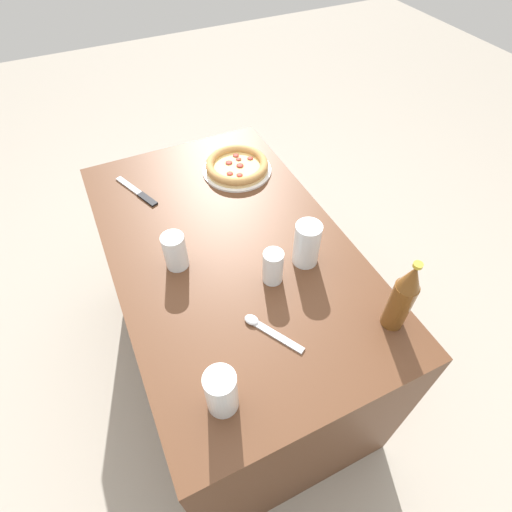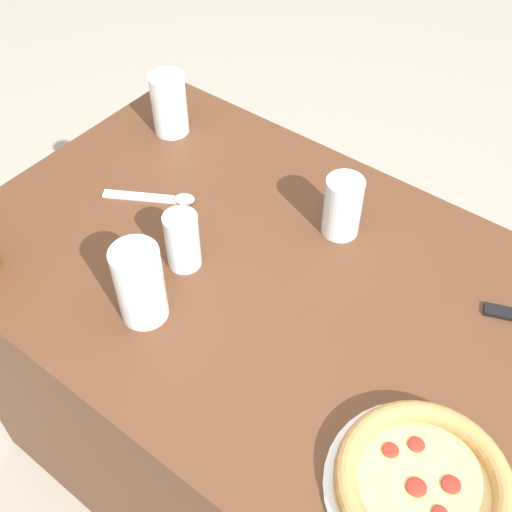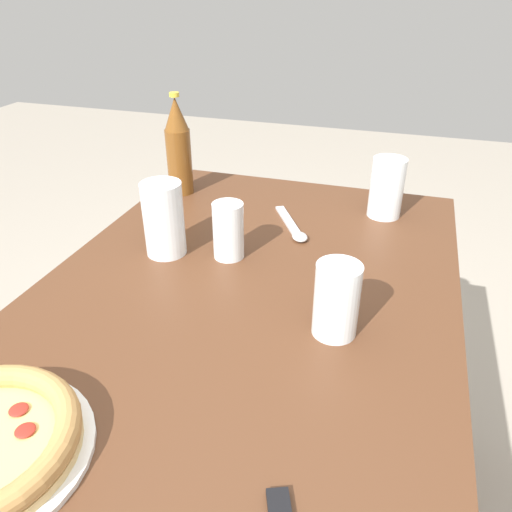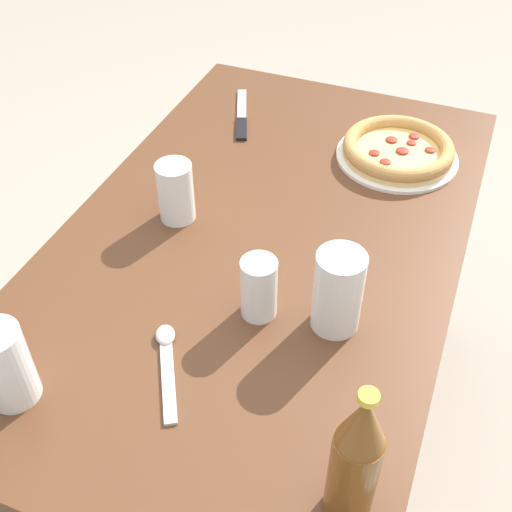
% 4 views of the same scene
% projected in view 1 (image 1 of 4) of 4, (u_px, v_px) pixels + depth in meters
% --- Properties ---
extents(ground_plane, '(8.00, 8.00, 0.00)m').
position_uv_depth(ground_plane, '(237.00, 355.00, 1.91)').
color(ground_plane, '#A89E8E').
extents(table, '(1.27, 0.76, 0.78)m').
position_uv_depth(table, '(233.00, 310.00, 1.62)').
color(table, '#56331E').
rests_on(table, ground_plane).
extents(pizza_margherita, '(0.27, 0.27, 0.05)m').
position_uv_depth(pizza_margherita, '(237.00, 166.00, 1.58)').
color(pizza_margherita, white).
rests_on(pizza_margherita, table).
extents(glass_cola, '(0.08, 0.08, 0.14)m').
position_uv_depth(glass_cola, '(222.00, 393.00, 0.93)').
color(glass_cola, white).
rests_on(glass_cola, table).
extents(glass_water, '(0.06, 0.06, 0.12)m').
position_uv_depth(glass_water, '(273.00, 268.00, 1.20)').
color(glass_water, white).
rests_on(glass_water, table).
extents(glass_mango_juice, '(0.07, 0.07, 0.12)m').
position_uv_depth(glass_mango_juice, '(175.00, 253.00, 1.23)').
color(glass_mango_juice, white).
rests_on(glass_mango_juice, table).
extents(glass_red_wine, '(0.08, 0.08, 0.15)m').
position_uv_depth(glass_red_wine, '(307.00, 245.00, 1.23)').
color(glass_red_wine, white).
rests_on(glass_red_wine, table).
extents(beer_bottle, '(0.06, 0.06, 0.26)m').
position_uv_depth(beer_bottle, '(403.00, 297.00, 1.04)').
color(beer_bottle, brown).
rests_on(beer_bottle, table).
extents(knife, '(0.23, 0.11, 0.01)m').
position_uv_depth(knife, '(138.00, 192.00, 1.50)').
color(knife, black).
rests_on(knife, table).
extents(spoon, '(0.18, 0.12, 0.02)m').
position_uv_depth(spoon, '(264.00, 328.00, 1.11)').
color(spoon, silver).
rests_on(spoon, table).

